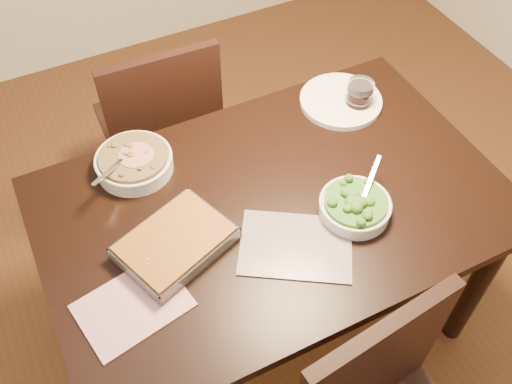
{
  "coord_description": "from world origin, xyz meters",
  "views": [
    {
      "loc": [
        -0.53,
        -0.95,
        2.1
      ],
      "look_at": [
        -0.05,
        0.02,
        0.8
      ],
      "focal_mm": 40.0,
      "sensor_mm": 36.0,
      "label": 1
    }
  ],
  "objects_px": {
    "broccoli_bowl": "(355,206)",
    "stew_bowl": "(134,162)",
    "dinner_plate": "(341,101)",
    "table": "(274,220)",
    "wine_tumbler": "(359,94)",
    "chair_far": "(162,125)",
    "baking_dish": "(175,243)"
  },
  "relations": [
    {
      "from": "table",
      "to": "wine_tumbler",
      "type": "xyz_separation_m",
      "value": [
        0.46,
        0.25,
        0.15
      ]
    },
    {
      "from": "stew_bowl",
      "to": "wine_tumbler",
      "type": "bearing_deg",
      "value": -4.6
    },
    {
      "from": "table",
      "to": "chair_far",
      "type": "bearing_deg",
      "value": 100.46
    },
    {
      "from": "baking_dish",
      "to": "dinner_plate",
      "type": "bearing_deg",
      "value": 2.84
    },
    {
      "from": "dinner_plate",
      "to": "stew_bowl",
      "type": "bearing_deg",
      "value": 178.36
    },
    {
      "from": "broccoli_bowl",
      "to": "dinner_plate",
      "type": "height_order",
      "value": "broccoli_bowl"
    },
    {
      "from": "table",
      "to": "dinner_plate",
      "type": "bearing_deg",
      "value": 35.28
    },
    {
      "from": "broccoli_bowl",
      "to": "baking_dish",
      "type": "bearing_deg",
      "value": 167.85
    },
    {
      "from": "broccoli_bowl",
      "to": "stew_bowl",
      "type": "bearing_deg",
      "value": 139.15
    },
    {
      "from": "dinner_plate",
      "to": "chair_far",
      "type": "relative_size",
      "value": 0.31
    },
    {
      "from": "table",
      "to": "chair_far",
      "type": "relative_size",
      "value": 1.51
    },
    {
      "from": "table",
      "to": "stew_bowl",
      "type": "height_order",
      "value": "stew_bowl"
    },
    {
      "from": "baking_dish",
      "to": "wine_tumbler",
      "type": "xyz_separation_m",
      "value": [
        0.79,
        0.28,
        0.03
      ]
    },
    {
      "from": "baking_dish",
      "to": "chair_far",
      "type": "xyz_separation_m",
      "value": [
        0.2,
        0.74,
        -0.26
      ]
    },
    {
      "from": "baking_dish",
      "to": "chair_far",
      "type": "relative_size",
      "value": 0.39
    },
    {
      "from": "wine_tumbler",
      "to": "chair_far",
      "type": "distance_m",
      "value": 0.8
    },
    {
      "from": "stew_bowl",
      "to": "dinner_plate",
      "type": "xyz_separation_m",
      "value": [
        0.75,
        -0.02,
        -0.02
      ]
    },
    {
      "from": "wine_tumbler",
      "to": "dinner_plate",
      "type": "relative_size",
      "value": 0.35
    },
    {
      "from": "baking_dish",
      "to": "table",
      "type": "bearing_deg",
      "value": -15.66
    },
    {
      "from": "table",
      "to": "dinner_plate",
      "type": "relative_size",
      "value": 4.85
    },
    {
      "from": "table",
      "to": "wine_tumbler",
      "type": "height_order",
      "value": "wine_tumbler"
    },
    {
      "from": "broccoli_bowl",
      "to": "dinner_plate",
      "type": "bearing_deg",
      "value": 62.84
    },
    {
      "from": "table",
      "to": "broccoli_bowl",
      "type": "xyz_separation_m",
      "value": [
        0.19,
        -0.14,
        0.12
      ]
    },
    {
      "from": "stew_bowl",
      "to": "chair_far",
      "type": "xyz_separation_m",
      "value": [
        0.2,
        0.4,
        -0.27
      ]
    },
    {
      "from": "broccoli_bowl",
      "to": "baking_dish",
      "type": "relative_size",
      "value": 0.6
    },
    {
      "from": "table",
      "to": "baking_dish",
      "type": "relative_size",
      "value": 3.85
    },
    {
      "from": "table",
      "to": "stew_bowl",
      "type": "relative_size",
      "value": 5.72
    },
    {
      "from": "baking_dish",
      "to": "dinner_plate",
      "type": "relative_size",
      "value": 1.26
    },
    {
      "from": "wine_tumbler",
      "to": "dinner_plate",
      "type": "bearing_deg",
      "value": 135.33
    },
    {
      "from": "wine_tumbler",
      "to": "dinner_plate",
      "type": "xyz_separation_m",
      "value": [
        -0.04,
        0.04,
        -0.05
      ]
    },
    {
      "from": "stew_bowl",
      "to": "baking_dish",
      "type": "xyz_separation_m",
      "value": [
        0.01,
        -0.34,
        -0.01
      ]
    },
    {
      "from": "baking_dish",
      "to": "broccoli_bowl",
      "type": "bearing_deg",
      "value": -32.69
    }
  ]
}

